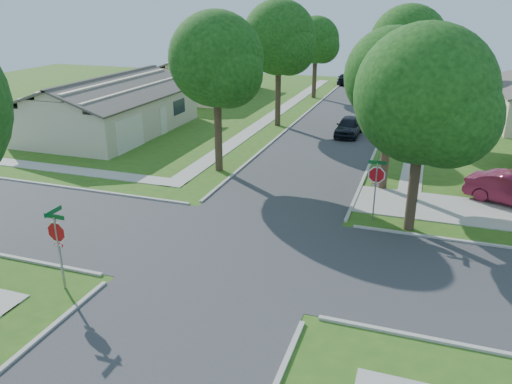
{
  "coord_description": "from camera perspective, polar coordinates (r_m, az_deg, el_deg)",
  "views": [
    {
      "loc": [
        6.42,
        -16.69,
        9.31
      ],
      "look_at": [
        -0.11,
        2.33,
        1.6
      ],
      "focal_mm": 35.0,
      "sensor_mm": 36.0,
      "label": 1
    }
  ],
  "objects": [
    {
      "name": "road_ns",
      "position": [
        20.16,
        -1.86,
        -6.53
      ],
      "size": [
        7.0,
        100.0,
        0.02
      ],
      "primitive_type": "cube",
      "color": "#333335",
      "rests_on": "ground"
    },
    {
      "name": "tree_w_mid",
      "position": [
        39.38,
        2.71,
        16.84
      ],
      "size": [
        5.8,
        5.6,
        9.56
      ],
      "color": "#38281C",
      "rests_on": "ground"
    },
    {
      "name": "house_nw_far",
      "position": [
        54.16,
        -5.84,
        12.59
      ],
      "size": [
        8.42,
        13.6,
        4.23
      ],
      "color": "#C2B399",
      "rests_on": "ground"
    },
    {
      "name": "tree_e_far",
      "position": [
        50.83,
        17.77,
        16.27
      ],
      "size": [
        5.17,
        5.0,
        8.72
      ],
      "color": "#38281C",
      "rests_on": "ground"
    },
    {
      "name": "driveway",
      "position": [
        25.58,
        20.92,
        -1.77
      ],
      "size": [
        8.8,
        3.6,
        0.05
      ],
      "primitive_type": "cube",
      "color": "#9E9B91",
      "rests_on": "ground"
    },
    {
      "name": "ground",
      "position": [
        20.16,
        -1.86,
        -6.54
      ],
      "size": [
        100.0,
        100.0,
        0.0
      ],
      "primitive_type": "plane",
      "color": "#305D19",
      "rests_on": "ground"
    },
    {
      "name": "house_nw_near",
      "position": [
        39.58,
        -16.19,
        8.8
      ],
      "size": [
        8.42,
        13.6,
        4.23
      ],
      "color": "#C2B399",
      "rests_on": "ground"
    },
    {
      "name": "sidewalk_ne",
      "position": [
        43.69,
        18.26,
        7.65
      ],
      "size": [
        1.2,
        40.0,
        0.04
      ],
      "primitive_type": "cube",
      "color": "#9E9B91",
      "rests_on": "ground"
    },
    {
      "name": "car_curb_west",
      "position": [
        62.2,
        10.12,
        12.61
      ],
      "size": [
        2.09,
        4.3,
        1.2
      ],
      "primitive_type": "imported",
      "rotation": [
        0.0,
        0.0,
        3.24
      ],
      "color": "black",
      "rests_on": "ground"
    },
    {
      "name": "stop_sign_ne",
      "position": [
        22.66,
        13.59,
        1.63
      ],
      "size": [
        1.05,
        0.8,
        2.98
      ],
      "color": "gray",
      "rests_on": "ground"
    },
    {
      "name": "sidewalk_nw",
      "position": [
        45.44,
        2.59,
        9.16
      ],
      "size": [
        1.2,
        40.0,
        0.04
      ],
      "primitive_type": "cube",
      "color": "#9E9B91",
      "rests_on": "ground"
    },
    {
      "name": "tree_ne_corner",
      "position": [
        21.22,
        18.78,
        9.79
      ],
      "size": [
        5.8,
        5.6,
        8.66
      ],
      "color": "#38281C",
      "rests_on": "ground"
    },
    {
      "name": "tree_w_far",
      "position": [
        52.03,
        6.91,
        16.64
      ],
      "size": [
        4.76,
        4.6,
        8.04
      ],
      "color": "#38281C",
      "rests_on": "ground"
    },
    {
      "name": "tree_e_mid",
      "position": [
        37.85,
        17.01,
        15.47
      ],
      "size": [
        5.59,
        5.4,
        9.21
      ],
      "color": "#38281C",
      "rests_on": "ground"
    },
    {
      "name": "tree_w_near",
      "position": [
        28.16,
        -4.45,
        14.4
      ],
      "size": [
        5.38,
        5.2,
        8.97
      ],
      "color": "#38281C",
      "rests_on": "ground"
    },
    {
      "name": "tree_e_near",
      "position": [
        26.01,
        15.44,
        12.14
      ],
      "size": [
        4.97,
        4.8,
        8.28
      ],
      "color": "#38281C",
      "rests_on": "ground"
    },
    {
      "name": "car_curb_east",
      "position": [
        37.7,
        10.58,
        7.42
      ],
      "size": [
        1.75,
        4.17,
        1.41
      ],
      "primitive_type": "imported",
      "rotation": [
        0.0,
        0.0,
        -0.02
      ],
      "color": "black",
      "rests_on": "ground"
    },
    {
      "name": "stop_sign_sw",
      "position": [
        17.9,
        -21.79,
        -4.63
      ],
      "size": [
        1.05,
        0.8,
        2.98
      ],
      "color": "gray",
      "rests_on": "ground"
    }
  ]
}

